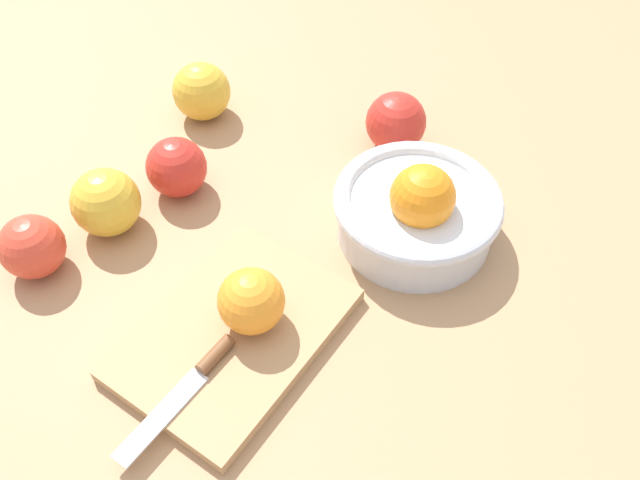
% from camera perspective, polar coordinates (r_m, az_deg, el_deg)
% --- Properties ---
extents(ground_plane, '(2.40, 2.40, 0.00)m').
position_cam_1_polar(ground_plane, '(0.79, -5.13, -0.69)').
color(ground_plane, tan).
extents(bowl, '(0.19, 0.19, 0.11)m').
position_cam_1_polar(bowl, '(0.78, 8.27, 2.53)').
color(bowl, silver).
rests_on(bowl, ground_plane).
extents(cutting_board, '(0.25, 0.18, 0.02)m').
position_cam_1_polar(cutting_board, '(0.71, -7.32, -7.96)').
color(cutting_board, tan).
rests_on(cutting_board, ground_plane).
extents(orange_on_board, '(0.07, 0.07, 0.07)m').
position_cam_1_polar(orange_on_board, '(0.68, -5.89, -5.20)').
color(orange_on_board, orange).
rests_on(orange_on_board, cutting_board).
extents(knife, '(0.16, 0.03, 0.01)m').
position_cam_1_polar(knife, '(0.67, -10.78, -11.66)').
color(knife, silver).
rests_on(knife, cutting_board).
extents(apple_front_left, '(0.07, 0.07, 0.07)m').
position_cam_1_polar(apple_front_left, '(0.84, -12.15, 6.09)').
color(apple_front_left, red).
rests_on(apple_front_left, ground_plane).
extents(apple_front_right, '(0.08, 0.08, 0.08)m').
position_cam_1_polar(apple_front_right, '(0.82, -17.82, 3.08)').
color(apple_front_right, gold).
rests_on(apple_front_right, ground_plane).
extents(apple_front_left_2, '(0.08, 0.08, 0.08)m').
position_cam_1_polar(apple_front_left_2, '(0.95, -10.08, 12.39)').
color(apple_front_left_2, gold).
rests_on(apple_front_left_2, ground_plane).
extents(apple_front_right_2, '(0.07, 0.07, 0.07)m').
position_cam_1_polar(apple_front_right_2, '(0.80, -23.38, -0.53)').
color(apple_front_right_2, '#D6422D').
rests_on(apple_front_right_2, ground_plane).
extents(apple_back_left, '(0.08, 0.08, 0.08)m').
position_cam_1_polar(apple_back_left, '(0.89, 6.49, 9.96)').
color(apple_back_left, red).
rests_on(apple_back_left, ground_plane).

